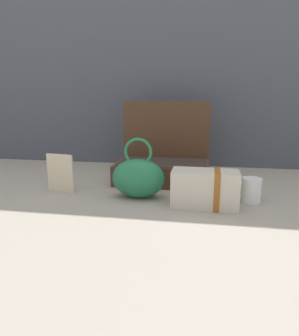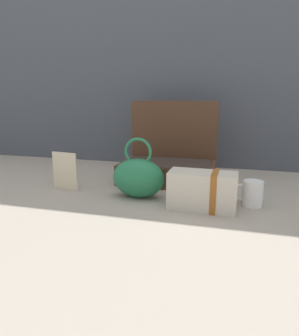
# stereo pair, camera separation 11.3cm
# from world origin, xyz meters

# --- Properties ---
(ground_plane) EXTENTS (6.00, 6.00, 0.00)m
(ground_plane) POSITION_xyz_m (0.00, 0.00, 0.00)
(ground_plane) COLOR #9E9384
(back_wall) EXTENTS (3.20, 0.06, 1.40)m
(back_wall) POSITION_xyz_m (0.00, 0.58, 0.70)
(back_wall) COLOR #474C54
(back_wall) RESTS_ON ground_plane
(open_suitcase) EXTENTS (0.41, 0.27, 0.35)m
(open_suitcase) POSITION_xyz_m (0.04, 0.24, 0.08)
(open_suitcase) COLOR #4C301E
(open_suitcase) RESTS_ON ground_plane
(teal_pouch_handbag) EXTENTS (0.20, 0.11, 0.23)m
(teal_pouch_handbag) POSITION_xyz_m (-0.02, -0.03, 0.08)
(teal_pouch_handbag) COLOR #237247
(teal_pouch_handbag) RESTS_ON ground_plane
(cream_toiletry_bag) EXTENTS (0.23, 0.11, 0.13)m
(cream_toiletry_bag) POSITION_xyz_m (0.23, -0.09, 0.06)
(cream_toiletry_bag) COLOR beige
(cream_toiletry_bag) RESTS_ON ground_plane
(coffee_mug) EXTENTS (0.11, 0.07, 0.09)m
(coffee_mug) POSITION_xyz_m (0.39, -0.01, 0.04)
(coffee_mug) COLOR white
(coffee_mug) RESTS_ON ground_plane
(info_card_left) EXTENTS (0.12, 0.02, 0.15)m
(info_card_left) POSITION_xyz_m (-0.34, -0.01, 0.08)
(info_card_left) COLOR beige
(info_card_left) RESTS_ON ground_plane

